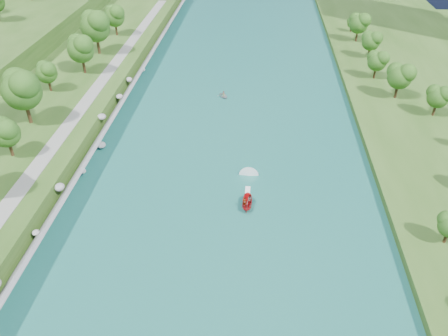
{
  "coord_description": "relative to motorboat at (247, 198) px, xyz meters",
  "views": [
    {
      "loc": [
        5.47,
        -51.23,
        47.54
      ],
      "look_at": [
        0.18,
        12.36,
        2.5
      ],
      "focal_mm": 35.0,
      "sensor_mm": 36.0,
      "label": 1
    }
  ],
  "objects": [
    {
      "name": "trees_west",
      "position": [
        -45.45,
        11.93,
        8.43
      ],
      "size": [
        15.99,
        152.18,
        13.99
      ],
      "color": "#264612",
      "rests_on": "berm_west"
    },
    {
      "name": "river_water",
      "position": [
        -4.64,
        13.64,
        -0.76
      ],
      "size": [
        55.0,
        240.0,
        0.1
      ],
      "primitive_type": "cube",
      "color": "#185D5E",
      "rests_on": "ground"
    },
    {
      "name": "riverside_path",
      "position": [
        -37.14,
        13.64,
        2.74
      ],
      "size": [
        3.0,
        200.0,
        0.1
      ],
      "primitive_type": "cube",
      "color": "gray",
      "rests_on": "berm_west"
    },
    {
      "name": "ground",
      "position": [
        -4.64,
        -6.36,
        -0.81
      ],
      "size": [
        260.0,
        260.0,
        0.0
      ],
      "primitive_type": "plane",
      "color": "#2D5119",
      "rests_on": "ground"
    },
    {
      "name": "raft",
      "position": [
        -7.34,
        39.5,
        -0.34
      ],
      "size": [
        3.64,
        3.98,
        1.5
      ],
      "rotation": [
        0.0,
        0.0,
        0.53
      ],
      "color": "gray",
      "rests_on": "river_water"
    },
    {
      "name": "ridge_west",
      "position": [
        -87.14,
        88.64,
        3.69
      ],
      "size": [
        60.0,
        120.0,
        9.0
      ],
      "primitive_type": "cube",
      "color": "#2D5119",
      "rests_on": "ground"
    },
    {
      "name": "trees_east",
      "position": [
        32.48,
        30.94,
        5.08
      ],
      "size": [
        16.31,
        141.27,
        10.28
      ],
      "color": "#264612",
      "rests_on": "berm_east"
    },
    {
      "name": "motorboat",
      "position": [
        0.0,
        0.0,
        0.0
      ],
      "size": [
        3.6,
        18.94,
        2.07
      ],
      "rotation": [
        0.0,
        0.0,
        3.1
      ],
      "color": "#B30E12",
      "rests_on": "river_water"
    },
    {
      "name": "riprap_bank",
      "position": [
        -30.51,
        12.87,
        1.01
      ],
      "size": [
        4.23,
        236.0,
        4.05
      ],
      "color": "slate",
      "rests_on": "ground"
    }
  ]
}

